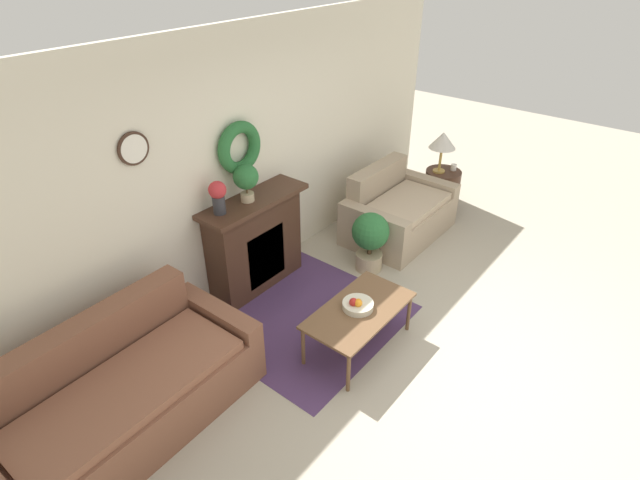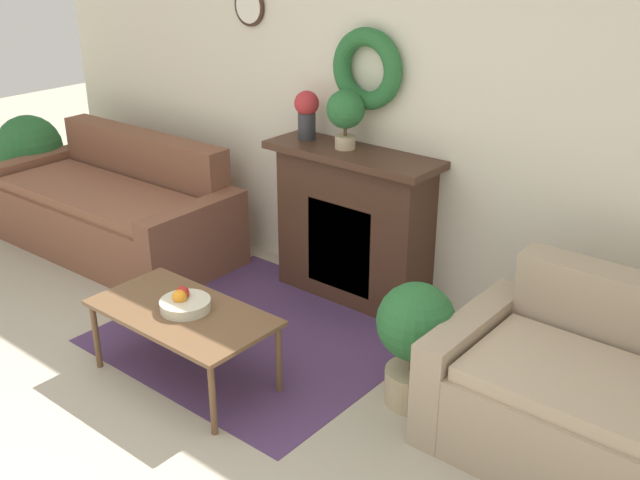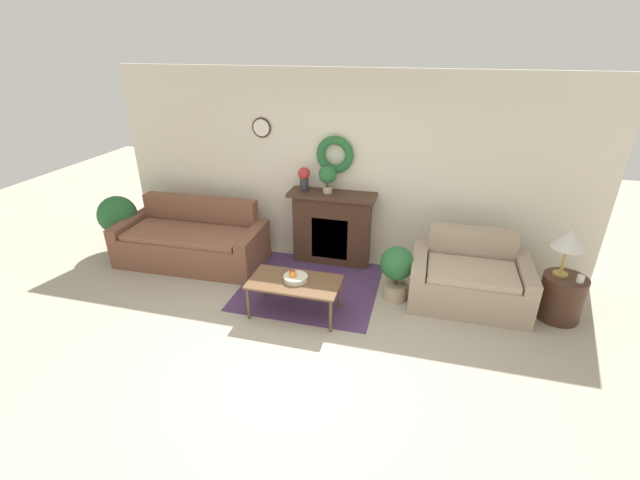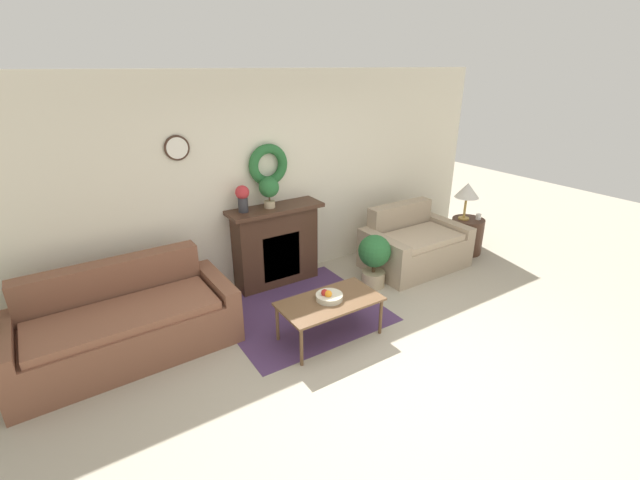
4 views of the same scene
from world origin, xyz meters
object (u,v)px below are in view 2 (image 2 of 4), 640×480
fireplace (353,225)px  loveseat_right (588,400)px  coffee_table (182,317)px  potted_plant_floor_by_loveseat (415,335)px  couch_left (115,210)px  vase_on_mantel_left (307,111)px  potted_plant_on_mantel (345,112)px  potted_plant_floor_by_couch (30,152)px  fruit_bowl (184,303)px

fireplace → loveseat_right: size_ratio=0.87×
coffee_table → potted_plant_floor_by_loveseat: size_ratio=1.50×
couch_left → loveseat_right: 3.90m
loveseat_right → coffee_table: (-2.02, -0.82, 0.10)m
couch_left → coffee_table: 2.09m
couch_left → loveseat_right: size_ratio=1.51×
vase_on_mantel_left → potted_plant_on_mantel: size_ratio=0.85×
potted_plant_floor_by_loveseat → potted_plant_on_mantel: bearing=144.4°
potted_plant_on_mantel → vase_on_mantel_left: bearing=176.7°
vase_on_mantel_left → coffee_table: bearing=-78.2°
loveseat_right → potted_plant_on_mantel: size_ratio=3.65×
fireplace → potted_plant_floor_by_couch: 3.30m
couch_left → coffee_table: (1.88, -0.91, 0.09)m
fireplace → loveseat_right: 2.02m
potted_plant_on_mantel → potted_plant_floor_by_couch: bearing=-171.9°
fruit_bowl → fireplace: bearing=85.5°
loveseat_right → coffee_table: 2.18m
fireplace → loveseat_right: bearing=-18.0°
fireplace → couch_left: bearing=-165.2°
couch_left → potted_plant_on_mantel: bearing=13.5°
potted_plant_floor_by_loveseat → potted_plant_floor_by_couch: bearing=175.7°
fruit_bowl → potted_plant_floor_by_couch: potted_plant_floor_by_couch is taller
coffee_table → potted_plant_on_mantel: potted_plant_on_mantel is taller
potted_plant_floor_by_loveseat → fireplace: bearing=142.1°
potted_plant_floor_by_couch → fireplace: bearing=8.2°
couch_left → vase_on_mantel_left: (1.57, 0.53, 0.95)m
coffee_table → fruit_bowl: size_ratio=3.76×
loveseat_right → vase_on_mantel_left: vase_on_mantel_left is taller
vase_on_mantel_left → potted_plant_floor_by_loveseat: (1.43, -0.80, -0.84)m
fireplace → couch_left: size_ratio=0.58×
loveseat_right → potted_plant_floor_by_loveseat: 0.91m
fruit_bowl → potted_plant_floor_by_couch: bearing=163.3°
couch_left → potted_plant_floor_by_couch: 1.30m
potted_plant_floor_by_couch → potted_plant_floor_by_loveseat: bearing=-4.3°
coffee_table → potted_plant_on_mantel: (0.04, 1.42, 0.91)m
potted_plant_on_mantel → potted_plant_floor_by_loveseat: (1.09, -0.78, -0.89)m
couch_left → fireplace: bearing=13.4°
vase_on_mantel_left → potted_plant_floor_by_couch: size_ratio=0.38×
loveseat_right → potted_plant_floor_by_couch: 5.18m
couch_left → coffee_table: bearing=-27.3°
couch_left → fruit_bowl: (1.88, -0.89, 0.17)m
vase_on_mantel_left → fireplace: bearing=-0.8°
loveseat_right → coffee_table: size_ratio=1.32×
couch_left → potted_plant_floor_by_loveseat: couch_left is taller
coffee_table → potted_plant_on_mantel: size_ratio=2.77×
fruit_bowl → potted_plant_on_mantel: size_ratio=0.74×
fireplace → potted_plant_on_mantel: potted_plant_on_mantel is taller
potted_plant_floor_by_couch → potted_plant_floor_by_loveseat: 4.30m
couch_left → fruit_bowl: size_ratio=7.47×
fireplace → potted_plant_floor_by_couch: (-3.26, -0.47, 0.01)m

